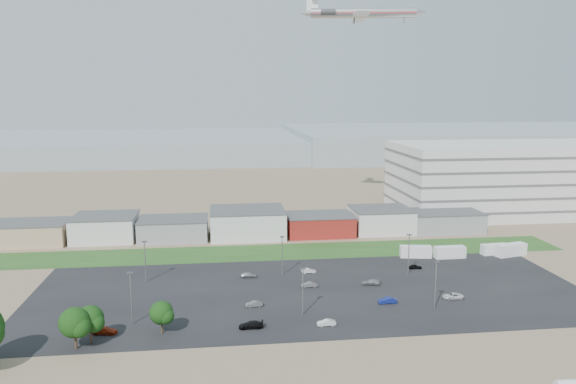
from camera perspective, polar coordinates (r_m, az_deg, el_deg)
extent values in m
plane|color=#7E6950|center=(105.21, 1.34, -13.88)|extent=(700.00, 700.00, 0.00)
cube|color=black|center=(124.29, 2.29, -10.07)|extent=(120.00, 50.00, 0.01)
cube|color=#284C1C|center=(153.88, -1.51, -6.12)|extent=(160.00, 16.00, 0.02)
cube|color=silver|center=(218.99, 21.43, 1.34)|extent=(80.00, 40.00, 25.00)
imported|color=silver|center=(124.80, 16.40, -10.10)|extent=(4.38, 2.09, 1.21)
imported|color=navy|center=(119.18, 10.07, -10.79)|extent=(3.88, 1.41, 1.27)
imported|color=black|center=(106.06, -3.78, -13.31)|extent=(4.53, 1.85, 1.31)
imported|color=#595B5E|center=(115.96, -3.47, -11.28)|extent=(3.54, 1.49, 1.14)
imported|color=#A5A5AA|center=(133.42, -4.01, -8.42)|extent=(3.94, 1.80, 1.12)
imported|color=#595B5E|center=(126.79, 2.17, -9.38)|extent=(3.64, 1.32, 1.19)
imported|color=black|center=(142.92, 12.79, -7.40)|extent=(3.34, 1.48, 1.12)
imported|color=maroon|center=(108.64, -18.12, -13.23)|extent=(4.66, 2.33, 1.30)
imported|color=silver|center=(136.42, 2.11, -7.98)|extent=(3.50, 1.35, 1.14)
imported|color=#A5A5AA|center=(129.54, 8.41, -9.05)|extent=(4.36, 2.23, 1.21)
imported|color=silver|center=(107.19, 3.93, -13.10)|extent=(3.53, 1.30, 1.15)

